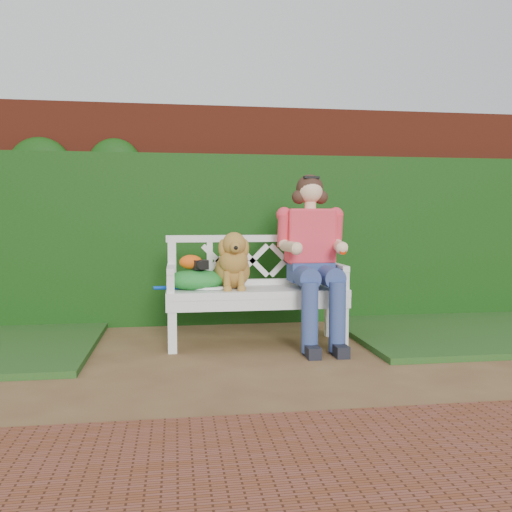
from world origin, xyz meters
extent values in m
plane|color=brown|center=(0.00, 0.00, 0.00)|extent=(60.00, 60.00, 0.00)
cube|color=maroon|center=(0.00, 1.90, 1.10)|extent=(10.00, 0.30, 2.20)
cube|color=#164410|center=(0.00, 1.68, 0.85)|extent=(10.00, 0.18, 1.70)
cube|color=black|center=(2.40, 0.90, 0.03)|extent=(2.60, 2.00, 0.05)
cube|color=brown|center=(0.00, -1.60, 0.01)|extent=(4.00, 1.20, 0.03)
cube|color=black|center=(-0.24, 0.68, 0.68)|extent=(0.14, 0.13, 0.08)
ellipsoid|color=#EB530E|center=(-0.31, 0.71, 0.71)|extent=(0.22, 0.19, 0.12)
camera|label=1|loc=(-0.44, -3.78, 1.07)|focal=38.00mm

